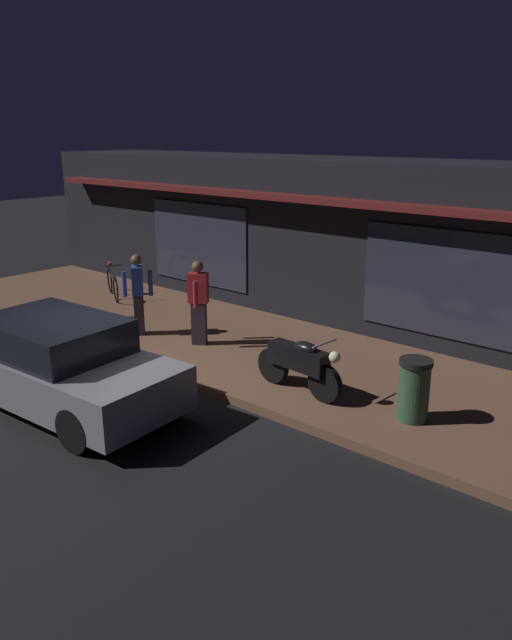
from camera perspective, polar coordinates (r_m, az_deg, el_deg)
ground_plane at (r=10.37m, az=-12.68°, el=-7.02°), size 60.00×60.00×0.00m
sidewalk_slab at (r=12.21m, az=-1.42°, el=-2.47°), size 18.00×4.00×0.15m
storefront_building at (r=14.39m, az=7.69°, el=7.52°), size 18.00×3.30×3.60m
motorcycle at (r=9.78m, az=4.11°, el=-4.02°), size 1.70×0.55×0.97m
bicycle_parked at (r=15.88m, az=-13.22°, el=3.35°), size 1.48×0.82×0.91m
person_photographer at (r=12.71m, az=-10.93°, el=2.51°), size 0.45×0.53×1.67m
person_bystander at (r=11.92m, az=-5.37°, el=1.78°), size 0.44×0.56×1.67m
trash_bin at (r=9.15m, az=14.50°, el=-6.28°), size 0.48×0.48×0.93m
parked_car_near at (r=10.05m, az=-17.89°, el=-3.91°), size 4.22×2.05×1.42m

